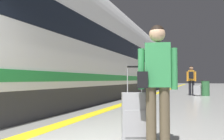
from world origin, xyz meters
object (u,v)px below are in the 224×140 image
object	(u,v)px
rolling_suitcase_foreground	(135,116)
suitcase_near	(197,90)
traveller_foreground	(156,77)
waste_bin	(205,88)
passenger_near	(191,78)
high_speed_train	(100,49)

from	to	relation	value
rolling_suitcase_foreground	suitcase_near	world-z (taller)	rolling_suitcase_foreground
traveller_foreground	waste_bin	bearing A→B (deg)	85.40
passenger_near	waste_bin	size ratio (longest dim) A/B	1.91
rolling_suitcase_foreground	traveller_foreground	bearing A→B (deg)	-23.61
traveller_foreground	waste_bin	xyz separation A→B (m)	(0.90, 11.15, -0.50)
high_speed_train	suitcase_near	world-z (taller)	high_speed_train
passenger_near	suitcase_near	world-z (taller)	passenger_near
rolling_suitcase_foreground	suitcase_near	bearing A→B (deg)	85.81
rolling_suitcase_foreground	suitcase_near	size ratio (longest dim) A/B	1.90
high_speed_train	waste_bin	bearing A→B (deg)	33.02
high_speed_train	passenger_near	distance (m)	5.76
traveller_foreground	rolling_suitcase_foreground	xyz separation A→B (m)	(-0.33, 0.15, -0.56)
suitcase_near	traveller_foreground	bearing A→B (deg)	-92.40
high_speed_train	traveller_foreground	distance (m)	9.02
rolling_suitcase_foreground	passenger_near	bearing A→B (deg)	87.55
high_speed_train	traveller_foreground	xyz separation A→B (m)	(4.26, -7.80, -1.54)
traveller_foreground	suitcase_near	distance (m)	11.02
waste_bin	traveller_foreground	bearing A→B (deg)	-94.60
traveller_foreground	suitcase_near	bearing A→B (deg)	87.60
passenger_near	waste_bin	distance (m)	0.95
suitcase_near	waste_bin	bearing A→B (deg)	19.40
traveller_foreground	rolling_suitcase_foreground	world-z (taller)	traveller_foreground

